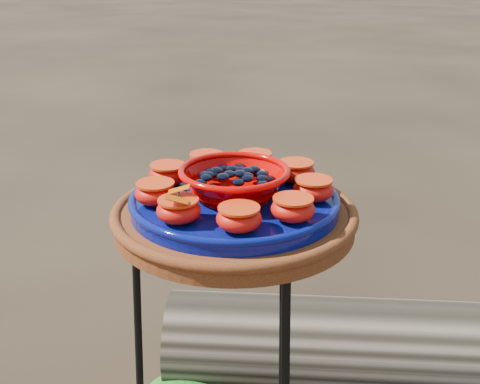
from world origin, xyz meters
The scene contains 17 objects.
plant_stand centered at (0.00, 0.00, 0.35)m, with size 0.44×0.44×0.70m, color black, non-canonical shape.
terracotta_saucer centered at (0.00, 0.00, 0.72)m, with size 0.46×0.46×0.04m, color #4A160D.
cobalt_plate centered at (0.00, 0.00, 0.75)m, with size 0.39×0.39×0.03m, color #00064E.
red_bowl centered at (0.00, 0.00, 0.79)m, with size 0.20×0.20×0.05m, color #C90200, non-canonical shape.
glass_gems centered at (0.00, 0.00, 0.83)m, with size 0.15×0.15×0.03m, color black, non-canonical shape.
orange_half_0 centered at (-0.02, -0.15, 0.78)m, with size 0.08×0.08×0.04m, color #B80501.
orange_half_1 centered at (0.09, -0.12, 0.78)m, with size 0.08×0.08×0.04m, color #B80501.
orange_half_2 centered at (0.14, -0.03, 0.78)m, with size 0.08×0.08×0.04m, color #B80501.
orange_half_3 centered at (0.13, 0.07, 0.78)m, with size 0.08×0.08×0.04m, color #B80501.
orange_half_4 centered at (0.06, 0.14, 0.78)m, with size 0.08×0.08×0.04m, color #B80501.
orange_half_5 centered at (-0.04, 0.14, 0.78)m, with size 0.08×0.08×0.04m, color #B80501.
orange_half_6 centered at (-0.12, 0.08, 0.78)m, with size 0.08×0.08×0.04m, color #B80501.
orange_half_7 centered at (-0.15, -0.02, 0.78)m, with size 0.08×0.08×0.04m, color #B80501.
orange_half_8 centered at (-0.10, -0.11, 0.78)m, with size 0.08×0.08×0.04m, color #B80501.
butterfly centered at (-0.02, -0.15, 0.81)m, with size 0.08×0.05×0.01m, color #BD4100, non-canonical shape.
driftwood_log centered at (0.28, 0.61, 0.14)m, with size 1.53×0.40×0.29m, color black, non-canonical shape.
foliage_back centered at (-0.25, 0.48, 0.08)m, with size 0.33×0.33×0.17m, color #105915.
Camera 1 is at (0.58, -0.88, 1.19)m, focal length 45.00 mm.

